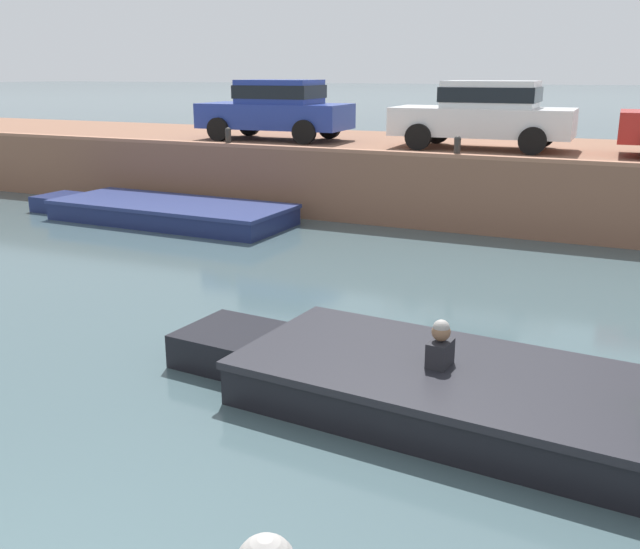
{
  "coord_description": "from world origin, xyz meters",
  "views": [
    {
      "loc": [
        3.28,
        -1.97,
        3.32
      ],
      "look_at": [
        0.32,
        4.46,
        1.3
      ],
      "focal_mm": 40.0,
      "sensor_mm": 36.0,
      "label": 1
    }
  ],
  "objects_px": {
    "motorboat_passing": "(495,399)",
    "mooring_bollard_mid": "(457,146)",
    "car_leftmost_blue": "(277,107)",
    "car_left_inner_white": "(485,112)",
    "mooring_bollard_west": "(228,136)",
    "boat_moored_west_navy": "(162,211)"
  },
  "relations": [
    {
      "from": "car_leftmost_blue",
      "to": "boat_moored_west_navy",
      "type": "bearing_deg",
      "value": -105.89
    },
    {
      "from": "car_leftmost_blue",
      "to": "mooring_bollard_mid",
      "type": "bearing_deg",
      "value": -19.72
    },
    {
      "from": "car_left_inner_white",
      "to": "motorboat_passing",
      "type": "bearing_deg",
      "value": -76.6
    },
    {
      "from": "boat_moored_west_navy",
      "to": "car_leftmost_blue",
      "type": "bearing_deg",
      "value": 74.11
    },
    {
      "from": "boat_moored_west_navy",
      "to": "car_left_inner_white",
      "type": "relative_size",
      "value": 1.63
    },
    {
      "from": "motorboat_passing",
      "to": "mooring_bollard_west",
      "type": "height_order",
      "value": "mooring_bollard_west"
    },
    {
      "from": "car_leftmost_blue",
      "to": "mooring_bollard_west",
      "type": "bearing_deg",
      "value": -99.55
    },
    {
      "from": "car_left_inner_white",
      "to": "mooring_bollard_mid",
      "type": "relative_size",
      "value": 9.3
    },
    {
      "from": "car_left_inner_white",
      "to": "mooring_bollard_mid",
      "type": "bearing_deg",
      "value": -94.23
    },
    {
      "from": "motorboat_passing",
      "to": "car_leftmost_blue",
      "type": "relative_size",
      "value": 1.76
    },
    {
      "from": "car_leftmost_blue",
      "to": "mooring_bollard_west",
      "type": "height_order",
      "value": "car_leftmost_blue"
    },
    {
      "from": "motorboat_passing",
      "to": "mooring_bollard_mid",
      "type": "relative_size",
      "value": 15.76
    },
    {
      "from": "mooring_bollard_west",
      "to": "car_leftmost_blue",
      "type": "bearing_deg",
      "value": 80.45
    },
    {
      "from": "car_leftmost_blue",
      "to": "mooring_bollard_mid",
      "type": "relative_size",
      "value": 8.95
    },
    {
      "from": "car_left_inner_white",
      "to": "mooring_bollard_mid",
      "type": "height_order",
      "value": "car_left_inner_white"
    },
    {
      "from": "motorboat_passing",
      "to": "car_leftmost_blue",
      "type": "bearing_deg",
      "value": 127.34
    },
    {
      "from": "boat_moored_west_navy",
      "to": "car_left_inner_white",
      "type": "bearing_deg",
      "value": 29.63
    },
    {
      "from": "motorboat_passing",
      "to": "car_leftmost_blue",
      "type": "distance_m",
      "value": 13.26
    },
    {
      "from": "motorboat_passing",
      "to": "mooring_bollard_mid",
      "type": "height_order",
      "value": "mooring_bollard_mid"
    },
    {
      "from": "car_left_inner_white",
      "to": "mooring_bollard_west",
      "type": "height_order",
      "value": "car_left_inner_white"
    },
    {
      "from": "car_leftmost_blue",
      "to": "mooring_bollard_west",
      "type": "xyz_separation_m",
      "value": [
        -0.32,
        -1.91,
        -0.61
      ]
    },
    {
      "from": "boat_moored_west_navy",
      "to": "motorboat_passing",
      "type": "relative_size",
      "value": 0.96
    }
  ]
}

